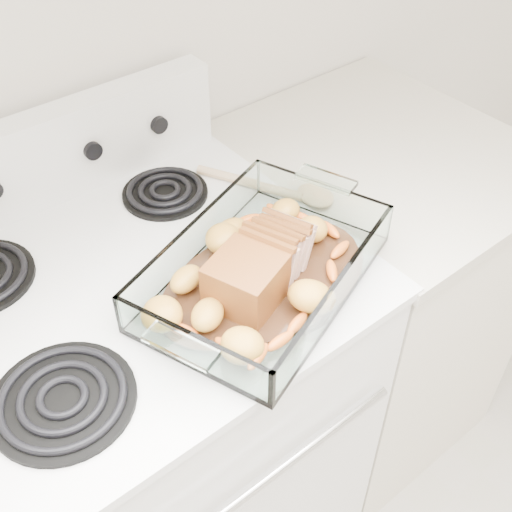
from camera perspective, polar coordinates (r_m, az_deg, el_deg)
electric_range at (r=1.47m, az=-9.24°, el=-14.75°), size 0.78×0.70×1.12m
counter_right at (r=1.75m, az=9.54°, el=-3.38°), size 0.58×0.68×0.93m
baking_dish at (r=1.07m, az=0.67°, el=-1.63°), size 0.42×0.28×0.08m
pork_roast at (r=1.04m, az=-0.22°, el=-1.04°), size 0.22×0.11×0.09m
roast_vegetables at (r=1.08m, az=-0.70°, el=-0.41°), size 0.36×0.19×0.04m
wooden_spoon at (r=1.28m, az=2.78°, el=5.96°), size 0.17×0.26×0.02m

